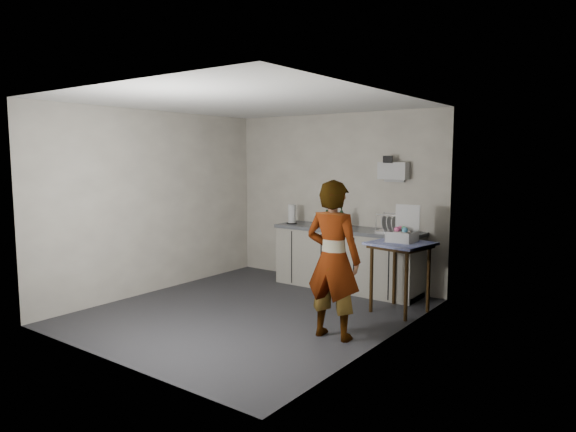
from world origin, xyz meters
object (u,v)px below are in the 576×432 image
Objects in this scene: paper_towel at (292,215)px; dish_rack at (390,228)px; side_table at (401,251)px; standing_man at (333,260)px; soap_bottle at (341,218)px; dark_bottle at (328,218)px; bakery_box at (403,233)px; kitchen_counter at (347,261)px; soda_can at (345,224)px.

paper_towel reaches higher than dish_rack.
standing_man reaches higher than side_table.
dark_bottle is at bearing 154.03° from soap_bottle.
dish_rack is 0.82× the size of bakery_box.
dish_rack is 0.66m from bakery_box.
paper_towel is at bearing 175.01° from side_table.
soap_bottle is at bearing -25.97° from dark_bottle.
bakery_box is at bearing -20.78° from soap_bottle.
soap_bottle is (-1.15, 0.51, 0.29)m from side_table.
dark_bottle reaches higher than kitchen_counter.
kitchen_counter is 0.71m from dark_bottle.
dark_bottle is (-1.48, 0.66, 0.26)m from side_table.
soda_can is 0.26× the size of bakery_box.
side_table is 0.23m from bakery_box.
dish_rack is (-0.42, 0.59, 0.19)m from side_table.
soap_bottle is (-0.05, -0.09, 0.64)m from kitchen_counter.
bakery_box is at bearing -24.94° from soda_can.
soda_can is 1.25m from bakery_box.
soap_bottle is at bearing -0.62° from paper_towel.
side_table is 3.70× the size of dark_bottle.
soap_bottle is at bearing 165.44° from side_table.
soda_can is 0.35m from dark_bottle.
standing_man is 1.89m from dish_rack.
bakery_box reaches higher than dish_rack.
soda_can is at bearing -67.31° from standing_man.
standing_man is 2.58m from paper_towel.
dish_rack reaches higher than side_table.
kitchen_counter is at bearing 5.03° from paper_towel.
dish_rack is (0.72, -0.01, 0.00)m from soda_can.
paper_towel is at bearing 179.38° from soap_bottle.
side_table is 1.30m from standing_man.
dish_rack is (0.73, 0.08, -0.10)m from soap_bottle.
kitchen_counter is at bearing -9.69° from dark_bottle.
side_table is 0.75m from dish_rack.
dark_bottle is at bearing 157.02° from bakery_box.
kitchen_counter is 7.16× the size of soap_bottle.
paper_towel is at bearing 166.71° from bakery_box.
soda_can is 0.91m from paper_towel.
standing_man is at bearing -83.34° from dish_rack.
standing_man is 7.10× the size of dark_bottle.
paper_towel reaches higher than kitchen_counter.
bakery_box reaches higher than dark_bottle.
side_table is at bearing -27.70° from soda_can.
dark_bottle is at bearing 14.47° from paper_towel.
soda_can is (-0.94, 1.88, 0.11)m from standing_man.
standing_man is at bearing -89.75° from side_table.
soap_bottle is 0.36m from dark_bottle.
soda_can is 0.32× the size of dish_rack.
bakery_box is at bearing -21.96° from dark_bottle.
bakery_box reaches higher than kitchen_counter.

